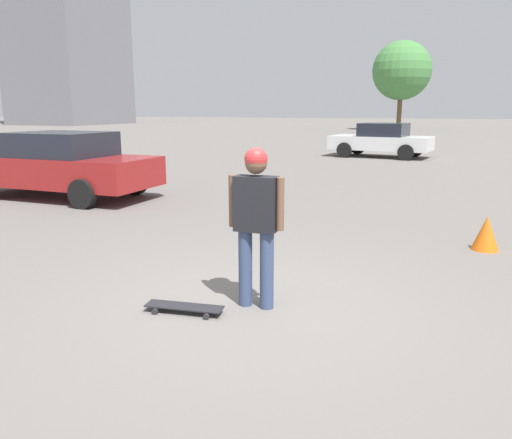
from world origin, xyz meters
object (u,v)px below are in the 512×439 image
Objects in this scene: skateboard at (184,307)px; car_parked_near at (60,164)px; car_parked_far at (381,140)px; traffic_cone at (486,233)px; person at (256,215)px.

car_parked_near is (-5.93, 5.08, 0.71)m from skateboard.
skateboard is at bearing 98.92° from car_parked_far.
traffic_cone is at bearing 171.85° from car_parked_near.
traffic_cone is (3.10, -14.26, -0.49)m from car_parked_far.
person is at bearing -153.47° from skateboard.
car_parked_near reaches higher than car_parked_far.
person is 17.45m from car_parked_far.
person reaches higher than skateboard.
car_parked_near is 9.12m from traffic_cone.
car_parked_far is at bearing -96.60° from skateboard.
skateboard is at bearing -147.40° from person.
skateboard is 0.18× the size of car_parked_near.
car_parked_far is 14.60m from traffic_cone.
skateboard is 7.84m from car_parked_near.
car_parked_near is (-6.56, 4.66, -0.21)m from person.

